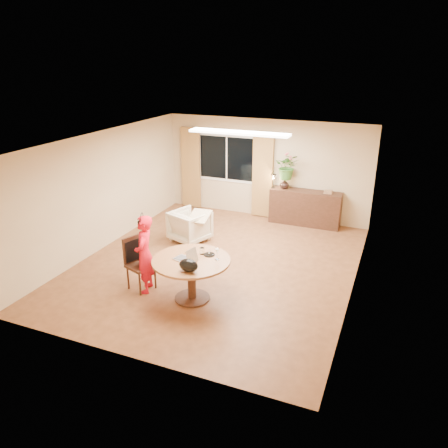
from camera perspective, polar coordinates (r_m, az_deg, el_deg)
name	(u,v)px	position (r m, az deg, el deg)	size (l,w,h in m)	color
floor	(217,264)	(9.20, -0.87, -5.30)	(6.50, 6.50, 0.00)	brown
ceiling	(217,141)	(8.37, -0.97, 10.83)	(6.50, 6.50, 0.00)	white
wall_back	(266,169)	(11.63, 5.46, 7.17)	(5.50, 5.50, 0.00)	tan
wall_left	(103,191)	(10.06, -15.51, 4.22)	(6.50, 6.50, 0.00)	tan
wall_right	(360,225)	(8.08, 17.31, -0.14)	(6.50, 6.50, 0.00)	tan
window	(227,158)	(11.93, 0.36, 8.60)	(1.70, 0.03, 1.30)	white
curtain_left	(191,168)	(12.36, -4.33, 7.31)	(0.55, 0.08, 2.25)	#905E2F
curtain_right	(263,175)	(11.60, 5.06, 6.35)	(0.55, 0.08, 2.25)	#905E2F
ceiling_panel	(239,133)	(9.47, 1.97, 11.83)	(2.20, 0.35, 0.05)	white
dining_table	(191,268)	(7.72, -4.28, -5.77)	(1.38, 1.38, 0.78)	brown
dining_chair	(141,264)	(8.23, -10.83, -5.18)	(0.48, 0.44, 1.01)	black
child	(145,254)	(8.05, -10.34, -3.90)	(0.35, 0.54, 1.48)	red
laptop	(184,253)	(7.59, -5.21, -3.80)	(0.38, 0.26, 0.26)	#B7B7BC
tumbler	(202,251)	(7.81, -2.89, -3.53)	(0.08, 0.08, 0.12)	white
wine_glass	(217,254)	(7.58, -0.91, -3.95)	(0.07, 0.07, 0.21)	white
pot_lid	(209,254)	(7.78, -1.94, -3.97)	(0.20, 0.20, 0.03)	white
handbag	(188,265)	(7.19, -4.66, -5.41)	(0.34, 0.20, 0.22)	black
armchair	(190,226)	(10.25, -4.46, -0.25)	(0.79, 0.81, 0.74)	beige
throw	(199,213)	(9.94, -3.23, 1.46)	(0.45, 0.55, 0.03)	beige
sideboard	(305,208)	(11.38, 10.53, 2.11)	(1.80, 0.44, 0.90)	black
vase	(284,184)	(11.33, 7.89, 5.23)	(0.24, 0.24, 0.25)	black
bouquet	(287,167)	(11.20, 8.29, 7.43)	(0.59, 0.51, 0.66)	#225C24
book_stack	(328,192)	(11.14, 13.46, 4.12)	(0.20, 0.15, 0.08)	brown
desk_lamp	(273,181)	(11.34, 6.47, 5.63)	(0.15, 0.15, 0.37)	black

